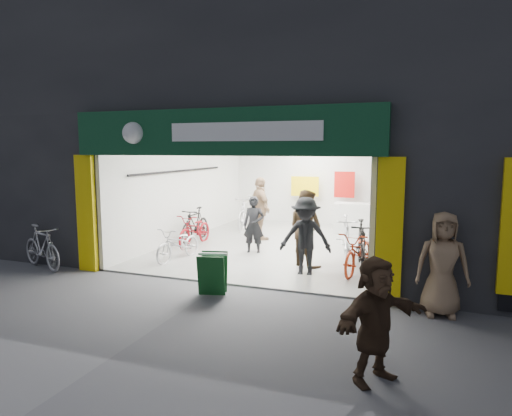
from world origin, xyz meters
The scene contains 17 objects.
ground centered at (0.00, 0.00, 0.00)m, with size 60.00×60.00×0.00m, color #56565B.
building centered at (0.91, 4.99, 4.31)m, with size 17.00×10.27×8.00m.
bike_left_front centered at (-1.80, 1.44, 0.42)m, with size 0.56×1.60×0.84m, color silver.
bike_left_midfront centered at (-2.50, 3.63, 0.51)m, with size 0.48×1.69×1.01m, color black.
bike_left_midback centered at (-2.21, 3.08, 0.46)m, with size 0.61×1.76×0.92m, color maroon.
bike_left_back centered at (-1.80, 6.01, 0.59)m, with size 0.55×1.95×1.17m, color silver.
bike_right_front centered at (2.50, 2.21, 0.55)m, with size 0.52×1.85×1.11m, color black.
bike_right_mid centered at (2.50, 1.83, 0.47)m, with size 0.63×1.80×0.95m, color maroon.
bike_right_back centered at (2.01, 3.07, 0.54)m, with size 0.50×1.78×1.07m, color silver.
parked_bike centered at (-4.35, -0.30, 0.50)m, with size 0.47×1.68×1.01m, color #B5B4B9.
customer_a centered at (-0.33, 2.76, 0.76)m, with size 0.55×0.36×1.52m, color black.
customer_b centered at (1.25, 1.98, 0.90)m, with size 0.87×0.68×1.80m, color #362618.
customer_c centered at (1.44, 1.22, 0.86)m, with size 1.11×0.64×1.71m, color black.
customer_d centered at (-0.75, 4.42, 0.95)m, with size 1.12×0.46×1.90m, color #8F7053.
pedestrian_near centered at (4.12, -0.30, 0.86)m, with size 0.85×0.55×1.73m, color #876A4E.
pedestrian_far centered at (3.31, -2.89, 0.75)m, with size 1.40×0.45×1.51m, color #39271A.
sandwich_board centered at (0.13, -0.66, 0.43)m, with size 0.62×0.63×0.78m.
Camera 1 is at (3.78, -8.17, 2.74)m, focal length 32.00 mm.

